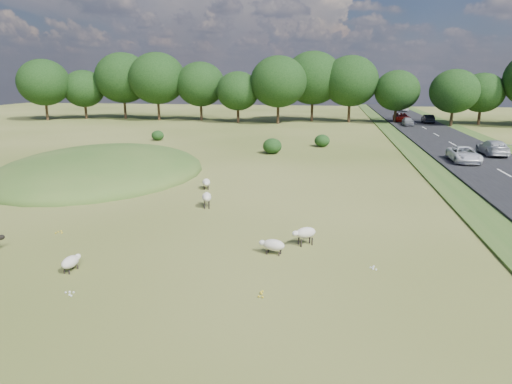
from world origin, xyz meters
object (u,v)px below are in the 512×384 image
at_px(sheep_0, 207,197).
at_px(sheep_1, 206,183).
at_px(car_0, 493,147).
at_px(sheep_4, 273,245).
at_px(car_6, 428,119).
at_px(car_5, 402,117).
at_px(car_1, 408,121).
at_px(sheep_5, 71,262).
at_px(car_2, 404,108).
at_px(sheep_3, 305,233).
at_px(car_3, 464,154).

distance_m(sheep_0, sheep_1, 4.62).
distance_m(sheep_0, car_0, 31.11).
bearing_deg(sheep_4, car_6, -95.99).
distance_m(sheep_1, car_5, 53.12).
bearing_deg(car_1, sheep_5, -111.20).
height_order(car_2, car_6, car_6).
distance_m(sheep_4, car_1, 55.78).
relative_size(sheep_0, sheep_4, 1.06).
height_order(sheep_5, car_1, car_1).
xyz_separation_m(sheep_3, car_1, (12.89, 52.60, 0.27)).
relative_size(sheep_1, car_0, 0.26).
distance_m(sheep_0, car_6, 56.51).
bearing_deg(sheep_1, car_5, 143.81).
relative_size(sheep_1, sheep_3, 1.06).
bearing_deg(car_0, car_5, -83.32).
bearing_deg(sheep_0, sheep_5, 148.43).
xyz_separation_m(sheep_5, car_1, (22.12, 57.01, 0.47)).
bearing_deg(car_3, sheep_0, -138.76).
bearing_deg(sheep_4, sheep_1, -50.47).
height_order(sheep_1, car_2, car_2).
relative_size(car_0, car_2, 1.18).
bearing_deg(car_2, car_3, 86.38).
distance_m(sheep_5, car_2, 90.44).
bearing_deg(car_6, sheep_5, 67.15).
xyz_separation_m(car_1, car_6, (3.80, 4.50, 0.05)).
distance_m(sheep_0, sheep_5, 10.30).
distance_m(car_0, car_2, 55.71).
height_order(sheep_1, sheep_5, sheep_1).
height_order(car_0, car_1, car_0).
bearing_deg(sheep_3, sheep_4, 13.85).
distance_m(sheep_5, car_3, 34.55).
relative_size(sheep_3, car_0, 0.25).
relative_size(car_1, car_3, 0.77).
bearing_deg(car_2, sheep_4, 77.82).
height_order(car_2, car_3, car_3).
xyz_separation_m(sheep_4, car_6, (18.03, 58.44, 0.49)).
bearing_deg(car_1, sheep_3, -103.77).
height_order(sheep_0, car_2, car_2).
bearing_deg(car_2, sheep_0, 73.43).
bearing_deg(car_2, car_1, 82.69).
bearing_deg(car_0, sheep_1, 34.65).
bearing_deg(car_3, sheep_1, -148.86).
bearing_deg(car_3, car_0, 49.11).
height_order(sheep_4, car_2, car_2).
bearing_deg(sheep_4, car_5, -92.12).
height_order(car_3, car_5, car_5).
bearing_deg(sheep_5, car_0, -34.52).
height_order(sheep_0, car_1, car_1).
xyz_separation_m(sheep_3, car_5, (12.89, 58.97, 0.34)).
bearing_deg(sheep_5, sheep_1, -1.86).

